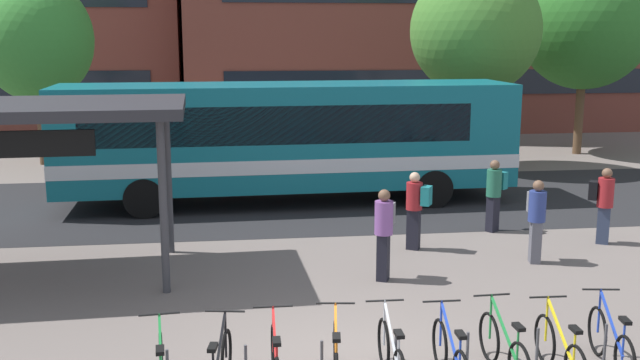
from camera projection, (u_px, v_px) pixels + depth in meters
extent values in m
cube|color=#232326|center=(287.00, 202.00, 20.11)|extent=(80.00, 7.20, 0.01)
cube|color=#0F6070|center=(287.00, 135.00, 19.76)|extent=(12.07, 2.89, 2.70)
cube|color=silver|center=(288.00, 159.00, 19.88)|extent=(12.09, 2.91, 0.36)
cube|color=black|center=(484.00, 90.00, 20.37)|extent=(1.07, 2.32, 0.40)
cube|color=black|center=(501.00, 121.00, 20.61)|extent=(0.14, 2.19, 1.40)
cube|color=black|center=(272.00, 115.00, 20.84)|extent=(9.84, 0.34, 0.97)
cube|color=black|center=(281.00, 126.00, 18.43)|extent=(9.84, 0.34, 0.97)
cylinder|color=black|center=(410.00, 173.00, 21.70)|extent=(1.01, 0.33, 1.00)
cylinder|color=black|center=(433.00, 189.00, 19.47)|extent=(1.01, 0.33, 1.00)
cylinder|color=black|center=(150.00, 180.00, 20.57)|extent=(1.01, 0.33, 1.00)
cylinder|color=black|center=(144.00, 198.00, 18.34)|extent=(1.01, 0.33, 1.00)
cylinder|color=#47474C|center=(467.00, 357.00, 9.68)|extent=(0.04, 0.04, 0.70)
cylinder|color=#47474C|center=(537.00, 353.00, 9.81)|extent=(0.04, 0.04, 0.70)
cylinder|color=#47474C|center=(605.00, 349.00, 9.95)|extent=(0.04, 0.04, 0.70)
torus|color=black|center=(161.00, 359.00, 9.62)|extent=(0.11, 0.71, 0.70)
cube|color=#1E7F38|center=(161.00, 352.00, 9.09)|extent=(0.11, 0.92, 0.58)
cube|color=black|center=(160.00, 350.00, 8.64)|extent=(0.12, 0.23, 0.05)
cylinder|color=#1E7F38|center=(160.00, 337.00, 9.54)|extent=(0.03, 0.03, 0.65)
cylinder|color=black|center=(159.00, 314.00, 9.48)|extent=(0.52, 0.07, 0.03)
torus|color=black|center=(226.00, 356.00, 9.72)|extent=(0.16, 0.70, 0.70)
cube|color=black|center=(219.00, 349.00, 9.18)|extent=(0.18, 0.91, 0.58)
cube|color=black|center=(213.00, 347.00, 8.71)|extent=(0.13, 0.23, 0.05)
cylinder|color=black|center=(226.00, 334.00, 9.64)|extent=(0.04, 0.04, 0.65)
cylinder|color=black|center=(225.00, 311.00, 9.58)|extent=(0.52, 0.11, 0.03)
torus|color=black|center=(273.00, 351.00, 9.88)|extent=(0.06, 0.70, 0.70)
cube|color=red|center=(275.00, 344.00, 9.34)|extent=(0.05, 0.92, 0.58)
cube|color=black|center=(277.00, 341.00, 8.88)|extent=(0.10, 0.22, 0.05)
cylinder|color=red|center=(273.00, 329.00, 9.80)|extent=(0.03, 0.03, 0.65)
cylinder|color=black|center=(273.00, 307.00, 9.74)|extent=(0.52, 0.04, 0.03)
torus|color=black|center=(335.00, 347.00, 10.00)|extent=(0.14, 0.70, 0.70)
cube|color=orange|center=(336.00, 340.00, 9.46)|extent=(0.15, 0.92, 0.58)
cylinder|color=orange|center=(336.00, 358.00, 9.05)|extent=(0.03, 0.03, 0.55)
cube|color=black|center=(336.00, 337.00, 9.00)|extent=(0.13, 0.23, 0.05)
cylinder|color=orange|center=(335.00, 325.00, 9.92)|extent=(0.04, 0.04, 0.65)
cylinder|color=black|center=(335.00, 303.00, 9.86)|extent=(0.52, 0.10, 0.03)
torus|color=black|center=(384.00, 344.00, 10.10)|extent=(0.05, 0.70, 0.70)
cube|color=#B7BABF|center=(391.00, 336.00, 9.56)|extent=(0.04, 0.92, 0.58)
cylinder|color=#B7BABF|center=(399.00, 354.00, 9.15)|extent=(0.03, 0.03, 0.55)
cube|color=black|center=(399.00, 334.00, 9.10)|extent=(0.10, 0.22, 0.05)
cylinder|color=#B7BABF|center=(384.00, 323.00, 10.02)|extent=(0.03, 0.03, 0.65)
cylinder|color=black|center=(385.00, 301.00, 9.96)|extent=(0.52, 0.04, 0.03)
torus|color=black|center=(440.00, 344.00, 10.08)|extent=(0.06, 0.70, 0.70)
cube|color=#1E3DB2|center=(451.00, 337.00, 9.54)|extent=(0.05, 0.92, 0.58)
cylinder|color=#1E3DB2|center=(460.00, 355.00, 9.13)|extent=(0.03, 0.03, 0.55)
cube|color=black|center=(461.00, 335.00, 9.08)|extent=(0.11, 0.22, 0.05)
cylinder|color=#1E3DB2|center=(441.00, 323.00, 10.00)|extent=(0.03, 0.03, 0.65)
cylinder|color=black|center=(442.00, 301.00, 9.94)|extent=(0.52, 0.04, 0.03)
torus|color=black|center=(489.00, 337.00, 10.31)|extent=(0.07, 0.71, 0.70)
cube|color=#1E7F38|center=(504.00, 330.00, 9.78)|extent=(0.06, 0.92, 0.58)
cylinder|color=#1E7F38|center=(518.00, 347.00, 9.37)|extent=(0.03, 0.03, 0.55)
cube|color=black|center=(519.00, 327.00, 9.32)|extent=(0.11, 0.22, 0.05)
cylinder|color=#1E7F38|center=(491.00, 317.00, 10.23)|extent=(0.03, 0.03, 0.65)
cylinder|color=black|center=(492.00, 295.00, 10.17)|extent=(0.52, 0.04, 0.03)
torus|color=black|center=(545.00, 340.00, 10.24)|extent=(0.07, 0.71, 0.70)
cube|color=yellow|center=(561.00, 332.00, 9.70)|extent=(0.07, 0.92, 0.58)
cylinder|color=yellow|center=(574.00, 349.00, 9.29)|extent=(0.03, 0.03, 0.55)
cube|color=black|center=(576.00, 330.00, 9.24)|extent=(0.11, 0.22, 0.05)
cylinder|color=yellow|center=(547.00, 319.00, 10.16)|extent=(0.03, 0.03, 0.65)
cylinder|color=black|center=(548.00, 297.00, 10.10)|extent=(0.52, 0.05, 0.03)
torus|color=black|center=(597.00, 331.00, 10.53)|extent=(0.14, 0.70, 0.70)
cube|color=#1E3DB2|center=(612.00, 323.00, 9.99)|extent=(0.16, 0.92, 0.58)
cylinder|color=#1E3DB2|center=(624.00, 340.00, 9.58)|extent=(0.03, 0.03, 0.55)
cube|color=black|center=(625.00, 321.00, 9.53)|extent=(0.13, 0.23, 0.05)
cylinder|color=#1E3DB2|center=(599.00, 311.00, 10.45)|extent=(0.04, 0.04, 0.65)
cylinder|color=black|center=(601.00, 289.00, 10.39)|extent=(0.52, 0.10, 0.03)
cylinder|color=#38383D|center=(163.00, 208.00, 12.84)|extent=(0.15, 0.15, 3.08)
cylinder|color=#38383D|center=(168.00, 180.00, 15.25)|extent=(0.15, 0.15, 3.08)
cube|color=#2D3851|center=(603.00, 225.00, 16.10)|extent=(0.32, 0.30, 0.82)
cylinder|color=maroon|center=(606.00, 193.00, 15.96)|extent=(0.46, 0.46, 0.63)
sphere|color=brown|center=(607.00, 173.00, 15.87)|extent=(0.22, 0.22, 0.22)
cube|color=black|center=(593.00, 190.00, 16.05)|extent=(0.29, 0.33, 0.40)
cube|color=black|center=(383.00, 257.00, 13.70)|extent=(0.29, 0.32, 0.88)
cylinder|color=#7F4C93|center=(384.00, 218.00, 13.55)|extent=(0.45, 0.45, 0.62)
sphere|color=brown|center=(384.00, 195.00, 13.47)|extent=(0.22, 0.22, 0.22)
cube|color=slate|center=(387.00, 213.00, 13.79)|extent=(0.33, 0.28, 0.40)
cube|color=#565660|center=(535.00, 242.00, 14.75)|extent=(0.25, 0.29, 0.85)
cylinder|color=navy|center=(537.00, 206.00, 14.61)|extent=(0.40, 0.40, 0.61)
sphere|color=brown|center=(539.00, 186.00, 14.53)|extent=(0.22, 0.22, 0.22)
cube|color=slate|center=(535.00, 202.00, 14.86)|extent=(0.31, 0.23, 0.40)
cube|color=black|center=(493.00, 214.00, 17.09)|extent=(0.33, 0.31, 0.83)
cylinder|color=#23664C|center=(494.00, 183.00, 16.95)|extent=(0.47, 0.47, 0.62)
sphere|color=brown|center=(495.00, 165.00, 16.87)|extent=(0.22, 0.22, 0.22)
cube|color=#197075|center=(501.00, 180.00, 17.11)|extent=(0.31, 0.33, 0.40)
cube|color=black|center=(413.00, 229.00, 15.67)|extent=(0.33, 0.31, 0.87)
cylinder|color=maroon|center=(414.00, 196.00, 15.53)|extent=(0.47, 0.47, 0.58)
sphere|color=tan|center=(415.00, 177.00, 15.45)|extent=(0.22, 0.22, 0.22)
cube|color=#197075|center=(426.00, 196.00, 15.42)|extent=(0.30, 0.33, 0.40)
cylinder|color=brown|center=(579.00, 117.00, 27.99)|extent=(0.32, 0.32, 2.82)
ellipsoid|color=#2D7028|center=(585.00, 22.00, 27.31)|extent=(4.89, 4.89, 4.93)
cylinder|color=brown|center=(42.00, 129.00, 25.73)|extent=(0.32, 0.32, 2.51)
ellipsoid|color=#388433|center=(36.00, 39.00, 25.14)|extent=(3.83, 3.83, 4.24)
cylinder|color=brown|center=(471.00, 128.00, 24.80)|extent=(0.32, 0.32, 2.79)
ellipsoid|color=#427A2D|center=(475.00, 30.00, 24.18)|extent=(4.26, 4.26, 4.26)
cube|color=black|center=(500.00, 82.00, 33.14)|extent=(24.55, 0.06, 1.10)
cube|color=brown|center=(194.00, 9.00, 47.25)|extent=(16.56, 13.74, 12.10)
cube|color=black|center=(191.00, 71.00, 41.24)|extent=(14.57, 0.06, 1.10)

